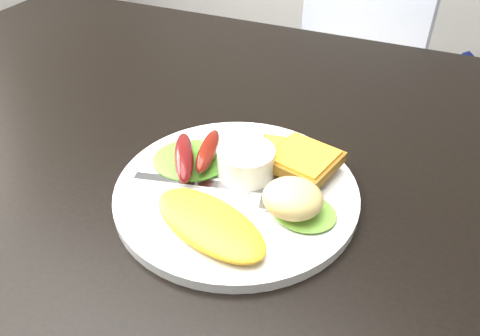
% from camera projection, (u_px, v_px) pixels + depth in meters
% --- Properties ---
extents(dining_table, '(1.20, 0.80, 0.04)m').
position_uv_depth(dining_table, '(195.00, 138.00, 0.66)').
color(dining_table, black).
rests_on(dining_table, ground).
extents(dining_chair, '(0.51, 0.51, 0.05)m').
position_uv_depth(dining_chair, '(345.00, 74.00, 1.43)').
color(dining_chair, tan).
rests_on(dining_chair, ground).
extents(plate, '(0.27, 0.27, 0.01)m').
position_uv_depth(plate, '(236.00, 191.00, 0.53)').
color(plate, white).
rests_on(plate, dining_table).
extents(lettuce_left, '(0.11, 0.10, 0.01)m').
position_uv_depth(lettuce_left, '(191.00, 159.00, 0.56)').
color(lettuce_left, '#459425').
rests_on(lettuce_left, plate).
extents(lettuce_right, '(0.07, 0.06, 0.01)m').
position_uv_depth(lettuce_right, '(305.00, 213.00, 0.48)').
color(lettuce_right, '#62A030').
rests_on(lettuce_right, plate).
extents(omelette, '(0.15, 0.11, 0.02)m').
position_uv_depth(omelette, '(209.00, 223.00, 0.46)').
color(omelette, gold).
rests_on(omelette, plate).
extents(sausage_a, '(0.07, 0.09, 0.02)m').
position_uv_depth(sausage_a, '(184.00, 157.00, 0.53)').
color(sausage_a, '#5C1212').
rests_on(sausage_a, lettuce_left).
extents(sausage_b, '(0.04, 0.09, 0.02)m').
position_uv_depth(sausage_b, '(208.00, 151.00, 0.54)').
color(sausage_b, '#650A0A').
rests_on(sausage_b, lettuce_left).
extents(ramekin, '(0.07, 0.07, 0.04)m').
position_uv_depth(ramekin, '(246.00, 164.00, 0.53)').
color(ramekin, white).
rests_on(ramekin, plate).
extents(toast_a, '(0.08, 0.08, 0.01)m').
position_uv_depth(toast_a, '(286.00, 157.00, 0.56)').
color(toast_a, brown).
rests_on(toast_a, plate).
extents(toast_b, '(0.09, 0.09, 0.01)m').
position_uv_depth(toast_b, '(304.00, 160.00, 0.53)').
color(toast_b, olive).
rests_on(toast_b, toast_a).
extents(potato_salad, '(0.07, 0.06, 0.03)m').
position_uv_depth(potato_salad, '(293.00, 198.00, 0.47)').
color(potato_salad, beige).
rests_on(potato_salad, lettuce_right).
extents(fork, '(0.15, 0.05, 0.00)m').
position_uv_depth(fork, '(199.00, 184.00, 0.52)').
color(fork, '#ADAFB7').
rests_on(fork, plate).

